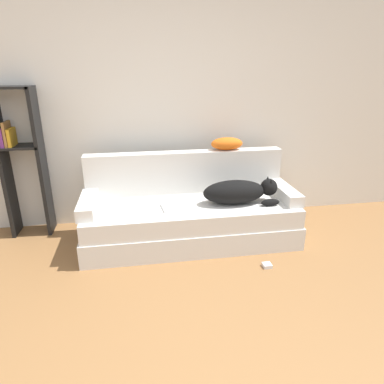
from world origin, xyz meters
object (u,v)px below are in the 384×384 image
(dog, at_px, (239,192))
(throw_pillow, at_px, (227,144))
(power_adapter, at_px, (267,265))
(bookshelf, at_px, (21,156))
(couch, at_px, (190,222))
(laptop, at_px, (178,207))

(dog, distance_m, throw_pillow, 0.57)
(dog, xyz_separation_m, power_adapter, (0.12, -0.53, -0.51))
(bookshelf, relative_size, power_adapter, 19.88)
(couch, distance_m, power_adapter, 0.87)
(couch, bearing_deg, throw_pillow, 37.60)
(dog, xyz_separation_m, laptop, (-0.60, -0.02, -0.11))
(dog, distance_m, laptop, 0.61)
(dog, height_order, bookshelf, bookshelf)
(couch, relative_size, dog, 2.81)
(laptop, height_order, throw_pillow, throw_pillow)
(bookshelf, bearing_deg, power_adapter, -25.90)
(bookshelf, bearing_deg, laptop, -20.66)
(couch, bearing_deg, power_adapter, -45.96)
(throw_pillow, height_order, power_adapter, throw_pillow)
(couch, xyz_separation_m, laptop, (-0.14, -0.10, 0.22))
(laptop, xyz_separation_m, throw_pillow, (0.58, 0.44, 0.49))
(bookshelf, bearing_deg, couch, -16.03)
(couch, bearing_deg, dog, -9.36)
(dog, height_order, laptop, dog)
(bookshelf, distance_m, power_adapter, 2.60)
(dog, height_order, throw_pillow, throw_pillow)
(power_adapter, bearing_deg, bookshelf, 154.10)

